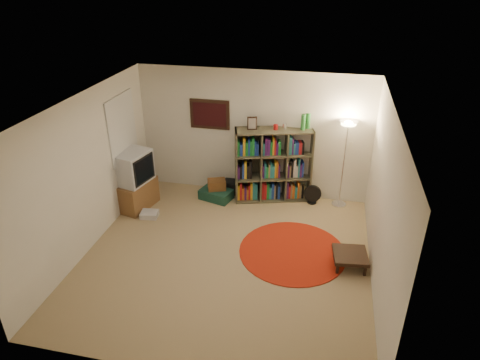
# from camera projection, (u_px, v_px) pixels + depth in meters

# --- Properties ---
(room) EXTENTS (4.54, 4.54, 2.54)m
(room) POSITION_uv_depth(u_px,v_px,m) (222.00, 186.00, 6.35)
(room) COLOR #987F59
(room) RESTS_ON ground
(bookshelf) EXTENTS (1.52, 0.80, 1.75)m
(bookshelf) POSITION_uv_depth(u_px,v_px,m) (272.00, 166.00, 8.25)
(bookshelf) COLOR #44412D
(bookshelf) RESTS_ON ground
(floor_lamp) EXTENTS (0.37, 0.37, 1.72)m
(floor_lamp) POSITION_uv_depth(u_px,v_px,m) (347.00, 136.00, 7.68)
(floor_lamp) COLOR white
(floor_lamp) RESTS_ON ground
(floor_fan) EXTENTS (0.34, 0.19, 0.38)m
(floor_fan) POSITION_uv_depth(u_px,v_px,m) (312.00, 194.00, 8.30)
(floor_fan) COLOR black
(floor_fan) RESTS_ON ground
(tv_stand) EXTENTS (0.71, 0.89, 1.14)m
(tv_stand) POSITION_uv_depth(u_px,v_px,m) (134.00, 181.00, 8.04)
(tv_stand) COLOR brown
(tv_stand) RESTS_ON ground
(dvd_box) EXTENTS (0.34, 0.29, 0.10)m
(dvd_box) POSITION_uv_depth(u_px,v_px,m) (149.00, 214.00, 7.92)
(dvd_box) COLOR silver
(dvd_box) RESTS_ON ground
(suitcase) EXTENTS (0.70, 0.55, 0.20)m
(suitcase) POSITION_uv_depth(u_px,v_px,m) (216.00, 194.00, 8.50)
(suitcase) COLOR #13362A
(suitcase) RESTS_ON ground
(wicker_basket) EXTENTS (0.41, 0.35, 0.20)m
(wicker_basket) POSITION_uv_depth(u_px,v_px,m) (217.00, 184.00, 8.45)
(wicker_basket) COLOR brown
(wicker_basket) RESTS_ON suitcase
(duffel_bag) EXTENTS (0.37, 0.31, 0.25)m
(duffel_bag) POSITION_uv_depth(u_px,v_px,m) (233.00, 186.00, 8.74)
(duffel_bag) COLOR black
(duffel_bag) RESTS_ON ground
(paper_towel) EXTENTS (0.13, 0.13, 0.26)m
(paper_towel) POSITION_uv_depth(u_px,v_px,m) (249.00, 187.00, 8.70)
(paper_towel) COLOR silver
(paper_towel) RESTS_ON ground
(red_rug) EXTENTS (1.74, 1.74, 0.02)m
(red_rug) POSITION_uv_depth(u_px,v_px,m) (292.00, 251.00, 6.99)
(red_rug) COLOR maroon
(red_rug) RESTS_ON ground
(side_table) EXTENTS (0.57, 0.57, 0.24)m
(side_table) POSITION_uv_depth(u_px,v_px,m) (350.00, 256.00, 6.58)
(side_table) COLOR black
(side_table) RESTS_ON ground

